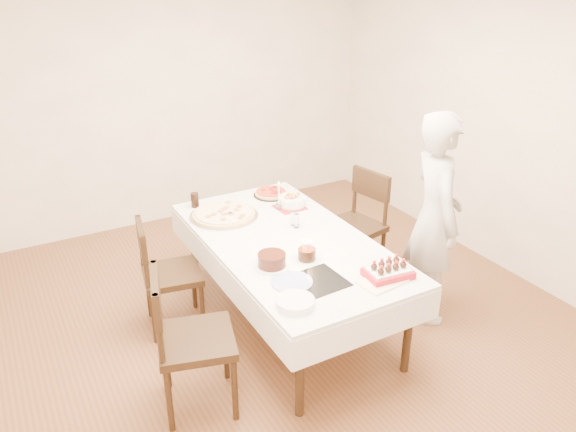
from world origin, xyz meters
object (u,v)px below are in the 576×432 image
taper_candle (279,195)px  cola_glass (195,200)px  pizza_pepperoni (271,193)px  person (434,219)px  pasta_bowl (292,201)px  chair_left_savory (172,274)px  chair_left_dessert (196,340)px  birthday_cake (307,249)px  dining_table (288,282)px  pizza_white (224,214)px  layer_cake (272,260)px  strawberry_box (388,272)px  chair_right_savory (353,227)px

taper_candle → cola_glass: (-0.61, 0.40, -0.07)m
pizza_pepperoni → taper_candle: taper_candle is taller
person → pasta_bowl: size_ratio=7.37×
chair_left_savory → taper_candle: taper_candle is taller
chair_left_dessert → person: person is taller
pizza_pepperoni → birthday_cake: size_ratio=2.31×
chair_left_dessert → dining_table: bearing=-135.9°
pizza_white → layer_cake: bearing=-92.2°
pizza_white → strawberry_box: strawberry_box is taller
dining_table → taper_candle: taper_candle is taller
pasta_bowl → cola_glass: bearing=152.2°
dining_table → pizza_pepperoni: (0.29, 0.85, 0.40)m
chair_left_savory → pasta_bowl: 1.21m
chair_left_savory → chair_left_dessert: bearing=91.2°
person → taper_candle: bearing=63.7°
cola_glass → layer_cake: bearing=-85.4°
strawberry_box → chair_left_savory: bearing=133.2°
person → layer_cake: person is taller
dining_table → pizza_white: (-0.26, 0.63, 0.40)m
chair_left_dessert → pizza_white: (0.70, 1.15, 0.26)m
chair_left_dessert → person: (2.03, 0.09, 0.35)m
chair_left_savory → cola_glass: bearing=-117.7°
layer_cake → birthday_cake: birthday_cake is taller
cola_glass → strawberry_box: (0.72, -1.75, -0.02)m
chair_left_dessert → layer_cake: bearing=-146.0°
strawberry_box → birthday_cake: bearing=126.7°
chair_right_savory → layer_cake: (-1.16, -0.65, 0.30)m
pizza_white → strawberry_box: (0.59, -1.44, 0.02)m
strawberry_box → chair_right_savory: bearing=65.0°
person → chair_left_dessert: bearing=114.9°
dining_table → pizza_white: pizza_white is taller
birthday_cake → strawberry_box: birthday_cake is taller
layer_cake → strawberry_box: layer_cake is taller
chair_left_dessert → pasta_bowl: (1.30, 1.07, 0.29)m
chair_left_savory → birthday_cake: chair_left_savory is taller
taper_candle → chair_left_savory: bearing=-172.5°
chair_right_savory → cola_glass: size_ratio=7.82×
cola_glass → strawberry_box: 1.89m
pizza_pepperoni → layer_cake: layer_cake is taller
chair_left_dessert → pasta_bowl: 1.71m
chair_left_savory → pizza_pepperoni: (1.11, 0.44, 0.30)m
person → pizza_white: person is taller
dining_table → layer_cake: 0.60m
chair_left_dessert → pizza_pepperoni: bearing=-117.0°
pizza_pepperoni → layer_cake: 1.29m
pizza_white → layer_cake: 0.93m
strawberry_box → layer_cake: bearing=141.0°
person → cola_glass: (-1.47, 1.37, -0.05)m
person → layer_cake: (-1.37, 0.13, -0.06)m
chair_left_dessert → layer_cake: size_ratio=4.04×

